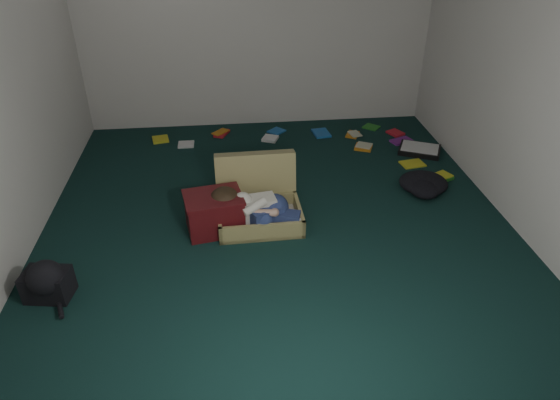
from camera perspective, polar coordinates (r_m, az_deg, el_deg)
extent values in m
plane|color=black|center=(4.31, -0.22, -2.91)|extent=(4.50, 4.50, 0.00)
plane|color=white|center=(5.89, -2.71, 20.53)|extent=(4.50, 0.00, 4.50)
plane|color=white|center=(1.75, 7.60, -9.69)|extent=(4.50, 0.00, 4.50)
plane|color=white|center=(4.39, 27.44, 13.16)|extent=(0.00, 4.50, 4.50)
cube|color=tan|center=(4.27, -2.33, -1.92)|extent=(0.72, 0.52, 0.16)
cube|color=beige|center=(4.30, -2.32, -2.37)|extent=(0.66, 0.46, 0.02)
cube|color=tan|center=(4.46, -2.79, 2.25)|extent=(0.72, 0.24, 0.52)
cube|color=white|center=(4.20, -2.60, -1.07)|extent=(0.33, 0.22, 0.22)
sphere|color=tan|center=(4.14, -5.73, -0.81)|extent=(0.19, 0.19, 0.19)
ellipsoid|color=black|center=(4.16, -6.35, -0.03)|extent=(0.26, 0.27, 0.22)
ellipsoid|color=navy|center=(4.23, -0.56, -0.84)|extent=(0.23, 0.27, 0.22)
cube|color=navy|center=(4.13, -1.49, -1.87)|extent=(0.29, 0.23, 0.14)
cube|color=navy|center=(4.15, 0.62, -2.08)|extent=(0.27, 0.19, 0.11)
sphere|color=white|center=(4.20, 1.86, -1.99)|extent=(0.11, 0.11, 0.11)
sphere|color=white|center=(4.15, 2.02, -2.64)|extent=(0.10, 0.10, 0.10)
cylinder|color=tan|center=(4.07, -1.73, -1.47)|extent=(0.19, 0.07, 0.07)
cube|color=#4C0F12|center=(4.21, -7.51, -1.61)|extent=(0.51, 0.43, 0.30)
cube|color=#4C0F12|center=(4.12, -7.66, 0.29)|extent=(0.53, 0.45, 0.02)
cube|color=black|center=(5.73, 15.66, 5.54)|extent=(0.53, 0.48, 0.05)
cube|color=white|center=(5.71, 15.70, 5.81)|extent=(0.47, 0.42, 0.01)
cube|color=yellow|center=(5.96, -13.49, 6.71)|extent=(0.19, 0.14, 0.02)
cube|color=red|center=(5.99, -6.66, 7.54)|extent=(0.24, 0.23, 0.02)
cube|color=white|center=(5.81, -1.13, 6.98)|extent=(0.19, 0.22, 0.02)
cube|color=#2061AD|center=(5.98, 4.73, 7.60)|extent=(0.20, 0.23, 0.02)
cube|color=orange|center=(5.98, 8.29, 7.39)|extent=(0.24, 0.22, 0.02)
cube|color=#268023|center=(6.23, 10.39, 8.22)|extent=(0.20, 0.16, 0.02)
cube|color=#792187|center=(5.93, 13.69, 6.56)|extent=(0.23, 0.23, 0.02)
cube|color=beige|center=(5.74, 15.63, 5.39)|extent=(0.17, 0.21, 0.02)
cube|color=yellow|center=(5.45, 14.90, 4.03)|extent=(0.21, 0.23, 0.02)
cube|color=red|center=(6.12, 13.05, 7.45)|extent=(0.23, 0.21, 0.02)
cube|color=white|center=(5.78, -10.69, 6.26)|extent=(0.21, 0.17, 0.02)
cube|color=#2061AD|center=(6.01, -0.40, 7.87)|extent=(0.23, 0.23, 0.02)
cube|color=orange|center=(5.69, 9.51, 5.93)|extent=(0.16, 0.20, 0.02)
cube|color=#268023|center=(5.24, 17.83, 2.41)|extent=(0.22, 0.23, 0.02)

